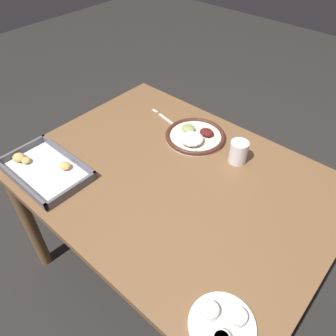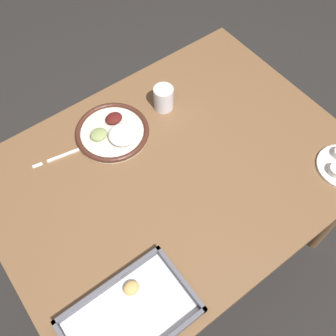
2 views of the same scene
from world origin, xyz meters
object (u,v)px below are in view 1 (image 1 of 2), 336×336
(dinner_plate, at_px, (195,136))
(baking_tray, at_px, (44,169))
(fork, at_px, (168,120))
(saucer_plate, at_px, (222,324))
(drinking_cup, at_px, (238,152))

(dinner_plate, bearing_deg, baking_tray, 60.83)
(fork, height_order, baking_tray, baking_tray)
(dinner_plate, distance_m, saucer_plate, 0.83)
(saucer_plate, height_order, baking_tray, baking_tray)
(saucer_plate, relative_size, drinking_cup, 1.90)
(fork, relative_size, baking_tray, 0.60)
(baking_tray, distance_m, drinking_cup, 0.80)
(fork, distance_m, drinking_cup, 0.42)
(fork, bearing_deg, drinking_cup, -173.08)
(dinner_plate, distance_m, drinking_cup, 0.23)
(fork, xyz_separation_m, drinking_cup, (-0.41, 0.03, 0.05))
(dinner_plate, height_order, baking_tray, dinner_plate)
(dinner_plate, relative_size, fork, 1.24)
(fork, xyz_separation_m, baking_tray, (0.14, 0.60, 0.01))
(dinner_plate, xyz_separation_m, fork, (0.19, -0.02, -0.01))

